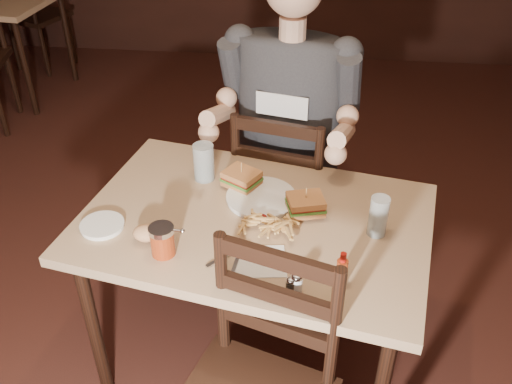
# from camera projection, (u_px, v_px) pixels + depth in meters

# --- Properties ---
(room_shell) EXTENTS (7.00, 7.00, 7.00)m
(room_shell) POSITION_uv_depth(u_px,v_px,m) (178.00, 50.00, 1.65)
(room_shell) COLOR black
(room_shell) RESTS_ON ground
(main_table) EXTENTS (1.36, 1.04, 0.77)m
(main_table) POSITION_uv_depth(u_px,v_px,m) (255.00, 236.00, 2.07)
(main_table) COLOR tan
(main_table) RESTS_ON ground
(bg_table) EXTENTS (0.88, 0.88, 0.77)m
(bg_table) POSITION_uv_depth(u_px,v_px,m) (0.00, 9.00, 4.27)
(bg_table) COLOR tan
(bg_table) RESTS_ON ground
(chair_far) EXTENTS (0.53, 0.57, 0.95)m
(chair_far) POSITION_uv_depth(u_px,v_px,m) (287.00, 192.00, 2.67)
(chair_far) COLOR black
(chair_far) RESTS_ON ground
(bg_chair_far) EXTENTS (0.55, 0.58, 0.91)m
(bg_chair_far) POSITION_uv_depth(u_px,v_px,m) (37.00, 15.00, 4.85)
(bg_chair_far) COLOR black
(bg_chair_far) RESTS_ON ground
(diner) EXTENTS (0.69, 0.59, 1.04)m
(diner) POSITION_uv_depth(u_px,v_px,m) (288.00, 92.00, 2.32)
(diner) COLOR #2D2F32
(diner) RESTS_ON chair_far
(dinner_plate) EXTENTS (0.30, 0.30, 0.01)m
(dinner_plate) POSITION_uv_depth(u_px,v_px,m) (261.00, 199.00, 2.11)
(dinner_plate) COLOR white
(dinner_plate) RESTS_ON main_table
(sandwich_left) EXTENTS (0.16, 0.15, 0.10)m
(sandwich_left) POSITION_uv_depth(u_px,v_px,m) (242.00, 173.00, 2.14)
(sandwich_left) COLOR #BB7941
(sandwich_left) RESTS_ON dinner_plate
(sandwich_right) EXTENTS (0.15, 0.13, 0.11)m
(sandwich_right) POSITION_uv_depth(u_px,v_px,m) (306.00, 199.00, 2.01)
(sandwich_right) COLOR #BB7941
(sandwich_right) RESTS_ON dinner_plate
(fries_pile) EXTENTS (0.26, 0.21, 0.04)m
(fries_pile) POSITION_uv_depth(u_px,v_px,m) (267.00, 224.00, 1.95)
(fries_pile) COLOR tan
(fries_pile) RESTS_ON dinner_plate
(ketchup_dollop) EXTENTS (0.05, 0.05, 0.01)m
(ketchup_dollop) POSITION_uv_depth(u_px,v_px,m) (261.00, 217.00, 2.00)
(ketchup_dollop) COLOR maroon
(ketchup_dollop) RESTS_ON dinner_plate
(glass_left) EXTENTS (0.09, 0.09, 0.15)m
(glass_left) POSITION_uv_depth(u_px,v_px,m) (204.00, 162.00, 2.20)
(glass_left) COLOR silver
(glass_left) RESTS_ON main_table
(glass_right) EXTENTS (0.08, 0.08, 0.15)m
(glass_right) POSITION_uv_depth(u_px,v_px,m) (378.00, 216.00, 1.92)
(glass_right) COLOR silver
(glass_right) RESTS_ON main_table
(hot_sauce) EXTENTS (0.04, 0.04, 0.12)m
(hot_sauce) POSITION_uv_depth(u_px,v_px,m) (342.00, 268.00, 1.73)
(hot_sauce) COLOR maroon
(hot_sauce) RESTS_ON main_table
(salt_shaker) EXTENTS (0.04, 0.04, 0.07)m
(salt_shaker) POSITION_uv_depth(u_px,v_px,m) (297.00, 284.00, 1.71)
(salt_shaker) COLOR white
(salt_shaker) RESTS_ON main_table
(pepper_shaker) EXTENTS (0.04, 0.04, 0.06)m
(pepper_shaker) POSITION_uv_depth(u_px,v_px,m) (291.00, 286.00, 1.71)
(pepper_shaker) COLOR #38332D
(pepper_shaker) RESTS_ON main_table
(syrup_dispenser) EXTENTS (0.10, 0.10, 0.11)m
(syrup_dispenser) POSITION_uv_depth(u_px,v_px,m) (162.00, 241.00, 1.84)
(syrup_dispenser) COLOR maroon
(syrup_dispenser) RESTS_ON main_table
(napkin) EXTENTS (0.18, 0.17, 0.00)m
(napkin) POSITION_uv_depth(u_px,v_px,m) (260.00, 261.00, 1.84)
(napkin) COLOR white
(napkin) RESTS_ON main_table
(knife) EXTENTS (0.03, 0.20, 0.00)m
(knife) POSITION_uv_depth(u_px,v_px,m) (237.00, 259.00, 1.84)
(knife) COLOR silver
(knife) RESTS_ON napkin
(fork) EXTENTS (0.13, 0.14, 0.01)m
(fork) POSITION_uv_depth(u_px,v_px,m) (228.00, 255.00, 1.86)
(fork) COLOR silver
(fork) RESTS_ON napkin
(side_plate) EXTENTS (0.18, 0.18, 0.01)m
(side_plate) POSITION_uv_depth(u_px,v_px,m) (102.00, 226.00, 1.98)
(side_plate) COLOR white
(side_plate) RESTS_ON main_table
(bread_roll) EXTENTS (0.10, 0.09, 0.05)m
(bread_roll) POSITION_uv_depth(u_px,v_px,m) (146.00, 233.00, 1.90)
(bread_roll) COLOR tan
(bread_roll) RESTS_ON side_plate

